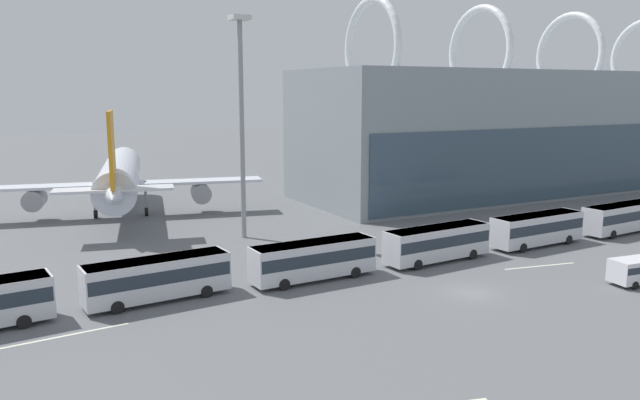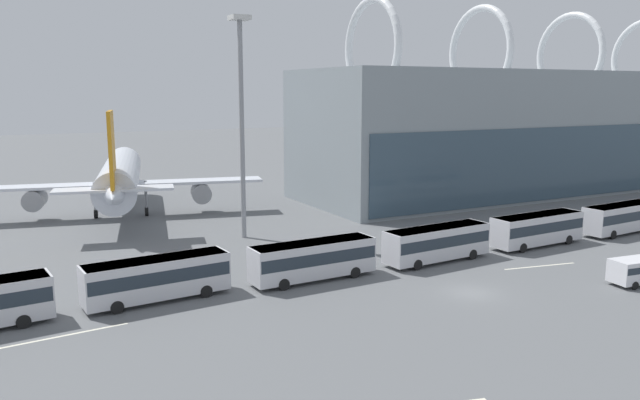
{
  "view_description": "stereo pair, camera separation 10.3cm",
  "coord_description": "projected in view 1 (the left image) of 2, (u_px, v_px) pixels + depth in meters",
  "views": [
    {
      "loc": [
        -33.56,
        -37.57,
        16.3
      ],
      "look_at": [
        -1.31,
        24.33,
        4.0
      ],
      "focal_mm": 35.0,
      "sensor_mm": 36.0,
      "label": 1
    },
    {
      "loc": [
        -33.47,
        -37.62,
        16.3
      ],
      "look_at": [
        -1.31,
        24.33,
        4.0
      ],
      "focal_mm": 35.0,
      "sensor_mm": 36.0,
      "label": 2
    }
  ],
  "objects": [
    {
      "name": "ground_plane",
      "position": [
        472.0,
        293.0,
        50.91
      ],
      "size": [
        440.0,
        440.0,
        0.0
      ],
      "primitive_type": "plane",
      "color": "slate"
    },
    {
      "name": "terminal_building",
      "position": [
        603.0,
        127.0,
        111.49
      ],
      "size": [
        115.07,
        23.17,
        29.22
      ],
      "color": "gray",
      "rests_on": "ground_plane"
    },
    {
      "name": "airliner_at_gate_near",
      "position": [
        120.0,
        177.0,
        81.25
      ],
      "size": [
        36.71,
        37.23,
        14.16
      ],
      "rotation": [
        0.0,
        0.0,
        1.36
      ],
      "color": "silver",
      "rests_on": "ground_plane"
    },
    {
      "name": "airliner_at_gate_far",
      "position": [
        448.0,
        153.0,
        111.03
      ],
      "size": [
        38.45,
        39.26,
        14.1
      ],
      "rotation": [
        0.0,
        0.0,
        1.54
      ],
      "color": "white",
      "rests_on": "ground_plane"
    },
    {
      "name": "shuttle_bus_1",
      "position": [
        157.0,
        276.0,
        48.65
      ],
      "size": [
        11.49,
        3.71,
        3.4
      ],
      "rotation": [
        0.0,
        0.0,
        0.09
      ],
      "color": "silver",
      "rests_on": "ground_plane"
    },
    {
      "name": "shuttle_bus_2",
      "position": [
        313.0,
        258.0,
        53.98
      ],
      "size": [
        11.39,
        3.21,
        3.4
      ],
      "rotation": [
        0.0,
        0.0,
        0.04
      ],
      "color": "silver",
      "rests_on": "ground_plane"
    },
    {
      "name": "shuttle_bus_3",
      "position": [
        437.0,
        241.0,
        59.87
      ],
      "size": [
        11.46,
        3.58,
        3.4
      ],
      "rotation": [
        0.0,
        0.0,
        0.07
      ],
      "color": "silver",
      "rests_on": "ground_plane"
    },
    {
      "name": "shuttle_bus_4",
      "position": [
        537.0,
        227.0,
        65.94
      ],
      "size": [
        11.42,
        3.33,
        3.4
      ],
      "rotation": [
        0.0,
        0.0,
        0.05
      ],
      "color": "silver",
      "rests_on": "ground_plane"
    },
    {
      "name": "shuttle_bus_5",
      "position": [
        622.0,
        216.0,
        71.81
      ],
      "size": [
        11.45,
        3.51,
        3.4
      ],
      "rotation": [
        0.0,
        0.0,
        0.07
      ],
      "color": "silver",
      "rests_on": "ground_plane"
    },
    {
      "name": "service_van_foreground",
      "position": [
        638.0,
        269.0,
        52.96
      ],
      "size": [
        5.06,
        2.71,
        2.24
      ],
      "rotation": [
        0.0,
        0.0,
        -0.11
      ],
      "color": "silver",
      "rests_on": "ground_plane"
    },
    {
      "name": "floodlight_mast",
      "position": [
        241.0,
        105.0,
        67.51
      ],
      "size": [
        2.02,
        2.02,
        24.14
      ],
      "color": "gray",
      "rests_on": "ground_plane"
    },
    {
      "name": "lane_stripe_2",
      "position": [
        540.0,
        266.0,
        58.61
      ],
      "size": [
        7.55,
        1.6,
        0.01
      ],
      "primitive_type": "cube",
      "rotation": [
        0.0,
        0.0,
        -0.18
      ],
      "color": "silver",
      "rests_on": "ground_plane"
    },
    {
      "name": "lane_stripe_5",
      "position": [
        60.0,
        337.0,
        41.79
      ],
      "size": [
        9.12,
        1.06,
        0.01
      ],
      "primitive_type": "cube",
      "rotation": [
        0.0,
        0.0,
        0.09
      ],
      "color": "silver",
      "rests_on": "ground_plane"
    }
  ]
}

